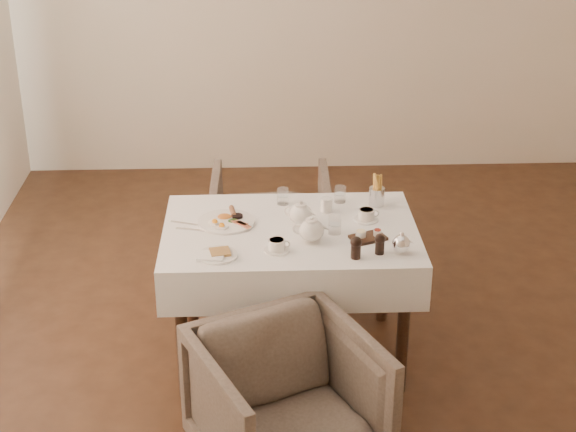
% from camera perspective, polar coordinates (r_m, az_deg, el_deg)
% --- Properties ---
extents(table, '(1.28, 0.88, 0.75)m').
position_cam_1_polar(table, '(4.48, 0.14, -2.16)').
color(table, black).
rests_on(table, ground).
extents(armchair_near, '(0.96, 0.97, 0.67)m').
position_cam_1_polar(armchair_near, '(3.89, -0.03, -12.19)').
color(armchair_near, '#493E35').
rests_on(armchair_near, ground).
extents(armchair_far, '(0.73, 0.75, 0.67)m').
position_cam_1_polar(armchair_far, '(5.42, -1.11, -0.66)').
color(armchair_far, '#493E35').
rests_on(armchair_far, ground).
extents(breakfast_plate, '(0.29, 0.29, 0.04)m').
position_cam_1_polar(breakfast_plate, '(4.50, -3.98, -0.30)').
color(breakfast_plate, white).
rests_on(breakfast_plate, table).
extents(side_plate, '(0.19, 0.19, 0.02)m').
position_cam_1_polar(side_plate, '(4.17, -4.66, -2.53)').
color(side_plate, white).
rests_on(side_plate, table).
extents(teapot_centre, '(0.20, 0.18, 0.13)m').
position_cam_1_polar(teapot_centre, '(4.45, 0.82, 0.23)').
color(teapot_centre, white).
rests_on(teapot_centre, table).
extents(teapot_front, '(0.18, 0.15, 0.14)m').
position_cam_1_polar(teapot_front, '(4.28, 1.53, -0.81)').
color(teapot_front, white).
rests_on(teapot_front, table).
extents(creamer, '(0.06, 0.06, 0.07)m').
position_cam_1_polar(creamer, '(4.61, 2.49, 0.74)').
color(creamer, white).
rests_on(creamer, table).
extents(teacup_near, '(0.12, 0.12, 0.06)m').
position_cam_1_polar(teacup_near, '(4.20, -0.73, -1.94)').
color(teacup_near, white).
rests_on(teacup_near, table).
extents(teacup_far, '(0.13, 0.13, 0.06)m').
position_cam_1_polar(teacup_far, '(4.53, 5.09, 0.05)').
color(teacup_far, white).
rests_on(teacup_far, table).
extents(glass_left, '(0.08, 0.08, 0.09)m').
position_cam_1_polar(glass_left, '(4.69, -0.34, 1.28)').
color(glass_left, silver).
rests_on(glass_left, table).
extents(glass_mid, '(0.07, 0.07, 0.09)m').
position_cam_1_polar(glass_mid, '(4.37, 3.03, -0.57)').
color(glass_mid, silver).
rests_on(glass_mid, table).
extents(glass_right, '(0.07, 0.07, 0.09)m').
position_cam_1_polar(glass_right, '(4.72, 3.39, 1.41)').
color(glass_right, silver).
rests_on(glass_right, table).
extents(condiment_board, '(0.20, 0.17, 0.04)m').
position_cam_1_polar(condiment_board, '(4.34, 5.18, -1.32)').
color(condiment_board, black).
rests_on(condiment_board, table).
extents(pepper_mill_left, '(0.07, 0.07, 0.11)m').
position_cam_1_polar(pepper_mill_left, '(4.14, 4.41, -2.03)').
color(pepper_mill_left, black).
rests_on(pepper_mill_left, table).
extents(pepper_mill_right, '(0.07, 0.07, 0.10)m').
position_cam_1_polar(pepper_mill_right, '(4.19, 5.96, -1.79)').
color(pepper_mill_right, black).
rests_on(pepper_mill_right, table).
extents(silver_pot, '(0.13, 0.12, 0.11)m').
position_cam_1_polar(silver_pot, '(4.21, 7.33, -1.70)').
color(silver_pot, white).
rests_on(silver_pot, table).
extents(fries_cup, '(0.08, 0.08, 0.18)m').
position_cam_1_polar(fries_cup, '(4.69, 5.77, 1.58)').
color(fries_cup, silver).
rests_on(fries_cup, table).
extents(cutlery_fork, '(0.18, 0.08, 0.00)m').
position_cam_1_polar(cutlery_fork, '(4.51, -6.51, -0.49)').
color(cutlery_fork, silver).
rests_on(cutlery_fork, table).
extents(cutlery_knife, '(0.20, 0.06, 0.00)m').
position_cam_1_polar(cutlery_knife, '(4.44, -6.03, -0.90)').
color(cutlery_knife, silver).
rests_on(cutlery_knife, table).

